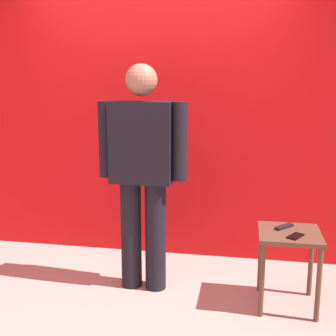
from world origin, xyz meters
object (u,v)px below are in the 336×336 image
object	(u,v)px
standing_person	(142,167)
tv_remote	(284,227)
side_table	(289,246)
cell_phone	(295,236)

from	to	relation	value
standing_person	tv_remote	distance (m)	1.16
standing_person	side_table	world-z (taller)	standing_person
standing_person	cell_phone	bearing A→B (deg)	-9.69
cell_phone	standing_person	bearing A→B (deg)	-157.43
standing_person	side_table	distance (m)	1.24
standing_person	side_table	bearing A→B (deg)	-5.25
side_table	tv_remote	world-z (taller)	tv_remote
side_table	standing_person	bearing A→B (deg)	174.75
cell_phone	tv_remote	distance (m)	0.19
side_table	cell_phone	distance (m)	0.15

